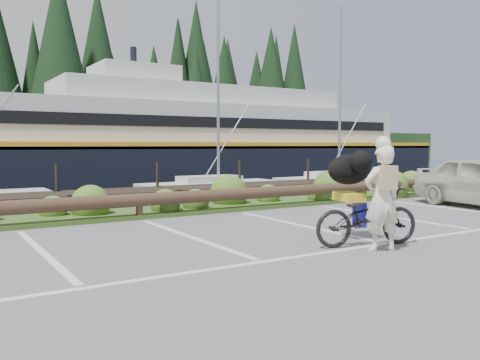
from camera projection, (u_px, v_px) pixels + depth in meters
name	position (u px, v px, depth m)	size (l,w,h in m)	color
ground	(248.00, 257.00, 7.75)	(72.00, 72.00, 0.00)	#5C5B5E
vegetation_strip	(129.00, 214.00, 12.23)	(34.00, 1.60, 0.10)	#3D5B21
log_rail	(139.00, 219.00, 11.64)	(32.00, 0.30, 0.60)	#443021
bicycle	(367.00, 217.00, 8.59)	(0.66, 1.90, 1.00)	black
cyclist	(382.00, 198.00, 8.14)	(0.62, 0.41, 1.71)	white
dog	(349.00, 169.00, 9.11)	(0.94, 0.46, 0.54)	black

